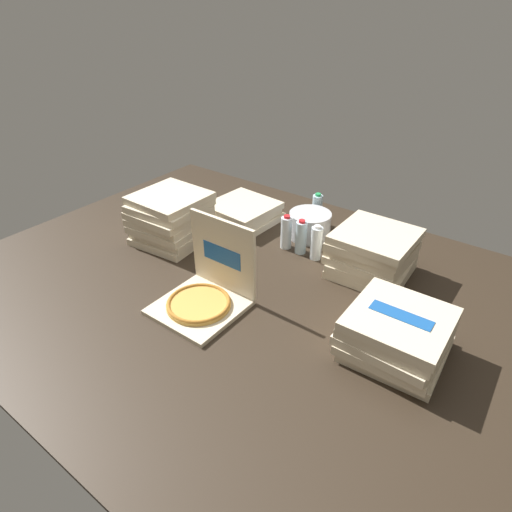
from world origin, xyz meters
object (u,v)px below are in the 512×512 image
object	(u,v)px
pizza_stack_right_far	(396,335)
pizza_stack_left_near	(171,218)
water_bottle_0	(317,209)
open_pizza_box	(206,290)
water_bottle_3	(286,232)
pizza_stack_right_mid	(243,212)
pizza_stack_right_near	(372,253)
water_bottle_1	(316,243)
water_bottle_2	(301,237)
ice_bucket	(310,225)

from	to	relation	value
pizza_stack_right_far	pizza_stack_left_near	distance (m)	1.53
pizza_stack_left_near	water_bottle_0	distance (m)	0.98
open_pizza_box	water_bottle_3	distance (m)	0.72
open_pizza_box	pizza_stack_left_near	xyz separation A→B (m)	(-0.63, 0.37, 0.07)
pizza_stack_right_mid	pizza_stack_right_near	xyz separation A→B (m)	(0.97, -0.07, 0.07)
pizza_stack_right_mid	water_bottle_1	distance (m)	0.66
water_bottle_1	water_bottle_2	distance (m)	0.11
water_bottle_0	water_bottle_1	size ratio (longest dim) A/B	1.00
pizza_stack_right_mid	ice_bucket	bearing A→B (deg)	10.03
pizza_stack_right_near	water_bottle_1	xyz separation A→B (m)	(-0.33, -0.05, -0.03)
pizza_stack_left_near	water_bottle_0	world-z (taller)	pizza_stack_left_near
pizza_stack_right_far	pizza_stack_right_near	bearing A→B (deg)	123.19
open_pizza_box	pizza_stack_left_near	bearing A→B (deg)	149.61
pizza_stack_right_mid	water_bottle_1	xyz separation A→B (m)	(0.65, -0.12, 0.04)
water_bottle_0	water_bottle_3	xyz separation A→B (m)	(0.01, -0.40, 0.00)
pizza_stack_right_near	pizza_stack_right_far	size ratio (longest dim) A/B	1.01
open_pizza_box	water_bottle_1	world-z (taller)	open_pizza_box
pizza_stack_right_far	water_bottle_1	xyz separation A→B (m)	(-0.68, 0.49, -0.00)
water_bottle_0	ice_bucket	bearing A→B (deg)	-73.25
pizza_stack_left_near	water_bottle_2	world-z (taller)	pizza_stack_left_near
pizza_stack_right_mid	pizza_stack_right_far	xyz separation A→B (m)	(1.33, -0.61, 0.04)
pizza_stack_right_far	water_bottle_0	distance (m)	1.27
open_pizza_box	pizza_stack_right_far	distance (m)	0.93
pizza_stack_right_far	pizza_stack_left_near	size ratio (longest dim) A/B	0.96
water_bottle_1	water_bottle_2	xyz separation A→B (m)	(-0.11, 0.00, 0.00)
pizza_stack_right_mid	water_bottle_0	xyz separation A→B (m)	(0.42, 0.27, 0.04)
pizza_stack_right_mid	ice_bucket	world-z (taller)	ice_bucket
pizza_stack_right_far	water_bottle_3	xyz separation A→B (m)	(-0.89, 0.49, -0.00)
water_bottle_1	pizza_stack_right_far	bearing A→B (deg)	-35.69
pizza_stack_right_far	water_bottle_2	world-z (taller)	pizza_stack_right_far
open_pizza_box	pizza_stack_right_far	xyz separation A→B (m)	(0.90, 0.23, 0.03)
pizza_stack_right_far	water_bottle_2	xyz separation A→B (m)	(-0.79, 0.49, -0.00)
open_pizza_box	pizza_stack_right_near	size ratio (longest dim) A/B	0.96
pizza_stack_right_mid	pizza_stack_right_near	bearing A→B (deg)	-4.29
pizza_stack_right_near	ice_bucket	xyz separation A→B (m)	(-0.49, 0.16, -0.05)
pizza_stack_left_near	water_bottle_2	distance (m)	0.82
pizza_stack_right_near	pizza_stack_left_near	xyz separation A→B (m)	(-1.17, -0.40, 0.02)
pizza_stack_right_mid	pizza_stack_left_near	xyz separation A→B (m)	(-0.20, -0.47, 0.09)
pizza_stack_left_near	water_bottle_1	size ratio (longest dim) A/B	2.09
pizza_stack_right_far	pizza_stack_left_near	xyz separation A→B (m)	(-1.53, 0.14, 0.04)
pizza_stack_right_near	water_bottle_1	world-z (taller)	pizza_stack_right_near
pizza_stack_left_near	water_bottle_2	xyz separation A→B (m)	(0.74, 0.35, -0.05)
pizza_stack_left_near	water_bottle_1	distance (m)	0.92
ice_bucket	water_bottle_3	distance (m)	0.21
pizza_stack_right_mid	water_bottle_0	world-z (taller)	water_bottle_0
pizza_stack_right_mid	pizza_stack_right_far	bearing A→B (deg)	-24.80
pizza_stack_right_mid	water_bottle_3	distance (m)	0.45
water_bottle_3	water_bottle_0	bearing A→B (deg)	91.72
open_pizza_box	water_bottle_0	world-z (taller)	open_pizza_box
ice_bucket	water_bottle_1	distance (m)	0.27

